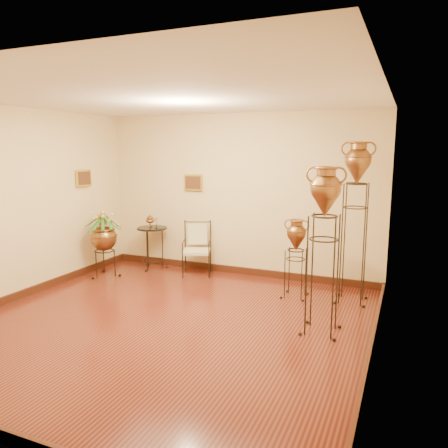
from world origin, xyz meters
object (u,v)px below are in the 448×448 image
at_px(armchair, 197,249).
at_px(side_table, 152,247).
at_px(amphora_mid, 323,250).
at_px(planter_urn, 104,235).
at_px(amphora_tall, 355,221).

bearing_deg(armchair, side_table, 155.98).
xyz_separation_m(amphora_mid, planter_urn, (-3.93, 0.91, -0.29)).
bearing_deg(amphora_mid, side_table, 154.34).
relative_size(planter_urn, side_table, 1.33).
distance_m(amphora_mid, planter_urn, 4.05).
xyz_separation_m(planter_urn, side_table, (0.52, 0.73, -0.32)).
relative_size(armchair, side_table, 0.94).
bearing_deg(planter_urn, amphora_tall, 4.81).
xyz_separation_m(planter_urn, armchair, (1.45, 0.69, -0.26)).
bearing_deg(armchair, amphora_tall, -28.70).
distance_m(amphora_tall, side_table, 3.72).
bearing_deg(amphora_mid, armchair, 147.16).
bearing_deg(planter_urn, side_table, 54.56).
xyz_separation_m(amphora_mid, armchair, (-2.48, 1.60, -0.56)).
bearing_deg(amphora_tall, armchair, 172.81).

